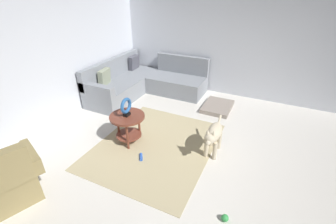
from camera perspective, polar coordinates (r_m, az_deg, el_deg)
name	(u,v)px	position (r m, az deg, el deg)	size (l,w,h in m)	color
ground_plane	(190,165)	(3.82, 5.34, -12.82)	(6.00, 6.00, 0.10)	silver
wall_back	(40,57)	(4.84, -29.13, 11.84)	(6.00, 0.12, 2.70)	silver
wall_right	(238,40)	(5.83, 16.82, 16.63)	(0.12, 6.00, 2.70)	silver
area_rug	(156,145)	(4.11, -3.09, -8.20)	(2.30, 1.90, 0.01)	tan
sectional_couch	(144,83)	(5.95, -6.03, 7.21)	(2.20, 2.25, 0.88)	gray
armchair	(7,182)	(3.64, -34.90, -13.97)	(0.97, 0.85, 0.88)	olive
side_table	(128,122)	(4.04, -9.94, -2.38)	(0.60, 0.60, 0.54)	brown
torus_sculpture	(126,107)	(3.89, -10.30, 1.32)	(0.28, 0.08, 0.33)	black
dog_bed_mat	(218,107)	(5.38, 12.13, 1.31)	(0.80, 0.60, 0.09)	gray
dog	(214,135)	(3.78, 11.18, -5.57)	(0.85, 0.23, 0.63)	beige
dog_toy_ball	(225,218)	(3.12, 13.87, -24.05)	(0.09, 0.09, 0.09)	green
dog_toy_rope	(141,157)	(3.86, -6.68, -10.99)	(0.05, 0.05, 0.16)	blue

